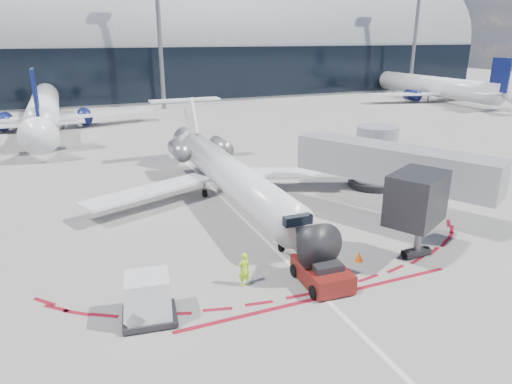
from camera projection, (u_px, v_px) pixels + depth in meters
name	position (u px, v px, depth m)	size (l,w,h in m)	color
ground	(237.00, 212.00, 30.94)	(260.00, 260.00, 0.00)	gray
apron_centerline	(227.00, 203.00, 32.69)	(0.25, 40.00, 0.01)	silver
apron_stop_bar	(323.00, 297.00, 20.89)	(14.00, 0.25, 0.01)	maroon
terminal_building	(116.00, 52.00, 84.95)	(150.00, 24.15, 24.00)	#929597
jet_bridge	(387.00, 166.00, 30.87)	(10.03, 15.20, 4.90)	#92949A
light_mast_centre	(159.00, 28.00, 70.63)	(0.70, 0.70, 25.00)	slate
light_mast_east	(416.00, 29.00, 88.71)	(0.70, 0.70, 25.00)	slate
regional_jet	(226.00, 172.00, 32.68)	(20.55, 25.34, 6.35)	white
pushback_tug	(322.00, 273.00, 21.85)	(2.29, 5.07, 1.30)	#59110C
ramp_worker	(244.00, 269.00, 21.60)	(0.63, 0.41, 1.72)	#B5FB1A
uld_container	(148.00, 299.00, 18.87)	(2.45, 2.16, 2.09)	black
safety_cone_right	(359.00, 256.00, 24.13)	(0.41, 0.41, 0.56)	#FF5305
bg_airliner_0	(41.00, 87.00, 57.09)	(32.19, 34.08, 10.41)	white
bg_airliner_1	(436.00, 72.00, 82.19)	(31.47, 33.32, 10.18)	white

